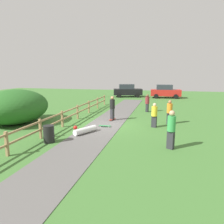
% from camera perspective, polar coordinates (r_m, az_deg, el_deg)
% --- Properties ---
extents(ground_plane, '(60.00, 60.00, 0.00)m').
position_cam_1_polar(ground_plane, '(14.70, -1.90, -3.45)').
color(ground_plane, '#427533').
extents(asphalt_path, '(2.40, 28.00, 0.02)m').
position_cam_1_polar(asphalt_path, '(14.70, -1.90, -3.41)').
color(asphalt_path, '#605E5B').
rests_on(asphalt_path, ground_plane).
extents(wooden_fence, '(0.12, 18.12, 1.10)m').
position_cam_1_polar(wooden_fence, '(15.45, -11.24, -0.42)').
color(wooden_fence, '#997A51').
rests_on(wooden_fence, ground_plane).
extents(bush_large, '(4.21, 5.06, 2.42)m').
position_cam_1_polar(bush_large, '(16.42, -24.71, 1.37)').
color(bush_large, '#286023').
rests_on(bush_large, ground_plane).
extents(trash_bin, '(0.56, 0.56, 0.90)m').
position_cam_1_polar(trash_bin, '(11.39, -16.78, -5.74)').
color(trash_bin, black).
rests_on(trash_bin, ground_plane).
extents(skater_riding, '(0.47, 0.82, 1.83)m').
position_cam_1_polar(skater_riding, '(15.78, 0.08, 1.40)').
color(skater_riding, '#B23326').
rests_on(skater_riding, asphalt_path).
extents(skater_fallen, '(1.47, 1.58, 0.36)m').
position_cam_1_polar(skater_fallen, '(12.68, -7.50, -4.89)').
color(skater_fallen, white).
rests_on(skater_fallen, asphalt_path).
extents(skateboard_loose, '(0.81, 0.25, 0.08)m').
position_cam_1_polar(skateboard_loose, '(14.02, -1.96, -3.77)').
color(skateboard_loose, '#338C4C').
rests_on(skateboard_loose, asphalt_path).
extents(bystander_yellow, '(0.47, 0.47, 1.62)m').
position_cam_1_polar(bystander_yellow, '(14.08, 11.43, -0.58)').
color(bystander_yellow, '#2D2D33').
rests_on(bystander_yellow, ground_plane).
extents(bystander_maroon, '(0.46, 0.46, 1.63)m').
position_cam_1_polar(bystander_maroon, '(19.63, 9.57, 2.61)').
color(bystander_maroon, '#2D2D33').
rests_on(bystander_maroon, ground_plane).
extents(bystander_green, '(0.52, 0.52, 1.86)m').
position_cam_1_polar(bystander_green, '(10.23, 15.80, -4.14)').
color(bystander_green, '#2D2D33').
rests_on(bystander_green, ground_plane).
extents(bystander_orange, '(0.46, 0.46, 1.70)m').
position_cam_1_polar(bystander_orange, '(15.24, 15.36, 0.27)').
color(bystander_orange, '#2D2D33').
rests_on(bystander_orange, ground_plane).
extents(parked_car_black, '(4.50, 2.80, 1.92)m').
position_cam_1_polar(parked_car_black, '(31.63, 4.20, 5.83)').
color(parked_car_black, black).
rests_on(parked_car_black, ground_plane).
extents(parked_car_red, '(4.32, 2.25, 1.92)m').
position_cam_1_polar(parked_car_red, '(31.20, 14.26, 5.47)').
color(parked_car_red, red).
rests_on(parked_car_red, ground_plane).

